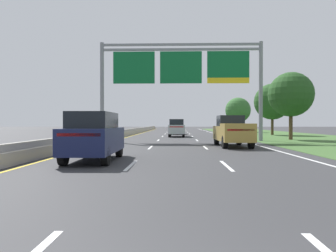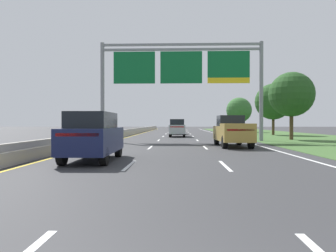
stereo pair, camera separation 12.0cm
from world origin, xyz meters
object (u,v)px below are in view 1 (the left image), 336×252
at_px(roadside_tree_far, 272,102).
at_px(car_white_centre_lane_sedan, 177,129).
at_px(overhead_sign_gantry, 181,71).
at_px(roadside_tree_distant, 238,110).
at_px(pickup_truck_gold, 232,131).
at_px(car_silver_centre_lane_suv, 177,128).
at_px(car_navy_left_lane_suv, 94,136).
at_px(roadside_tree_mid, 291,95).

bearing_deg(roadside_tree_far, car_white_centre_lane_sedan, 167.83).
distance_m(overhead_sign_gantry, roadside_tree_distant, 31.50).
distance_m(pickup_truck_gold, car_white_centre_lane_sedan, 24.59).
relative_size(car_silver_centre_lane_suv, roadside_tree_distant, 0.74).
height_order(pickup_truck_gold, car_silver_centre_lane_suv, pickup_truck_gold).
distance_m(overhead_sign_gantry, car_silver_centre_lane_suv, 10.43).
xyz_separation_m(car_navy_left_lane_suv, car_silver_centre_lane_suv, (3.56, 24.49, 0.00)).
bearing_deg(car_white_centre_lane_sedan, roadside_tree_mid, -144.08).
bearing_deg(roadside_tree_mid, car_navy_left_lane_suv, -129.78).
distance_m(car_white_centre_lane_sedan, roadside_tree_mid, 19.25).
xyz_separation_m(car_white_centre_lane_sedan, car_navy_left_lane_suv, (-3.56, -32.99, 0.28)).
relative_size(overhead_sign_gantry, car_silver_centre_lane_suv, 3.20).
height_order(pickup_truck_gold, car_white_centre_lane_sedan, pickup_truck_gold).
distance_m(car_navy_left_lane_suv, roadside_tree_distant, 47.48).
xyz_separation_m(overhead_sign_gantry, car_silver_centre_lane_suv, (-0.41, 8.94, -5.36)).
bearing_deg(roadside_tree_mid, car_white_centre_lane_sedan, 126.59).
relative_size(car_white_centre_lane_sedan, car_silver_centre_lane_suv, 0.94).
bearing_deg(car_navy_left_lane_suv, car_silver_centre_lane_suv, -9.34).
height_order(car_navy_left_lane_suv, roadside_tree_far, roadside_tree_far).
xyz_separation_m(overhead_sign_gantry, roadside_tree_far, (12.75, 14.60, -1.86)).
bearing_deg(pickup_truck_gold, overhead_sign_gantry, 26.22).
height_order(car_navy_left_lane_suv, car_silver_centre_lane_suv, same).
bearing_deg(car_navy_left_lane_suv, roadside_tree_mid, -40.85).
bearing_deg(overhead_sign_gantry, roadside_tree_mid, 11.74).
bearing_deg(car_silver_centre_lane_suv, pickup_truck_gold, -165.71).
relative_size(car_navy_left_lane_suv, roadside_tree_mid, 0.71).
relative_size(overhead_sign_gantry, roadside_tree_distant, 2.36).
height_order(roadside_tree_far, roadside_tree_distant, roadside_tree_far).
bearing_deg(car_silver_centre_lane_suv, roadside_tree_distant, -28.60).
distance_m(overhead_sign_gantry, roadside_tree_far, 19.47).
bearing_deg(pickup_truck_gold, roadside_tree_far, -24.41).
relative_size(car_silver_centre_lane_suv, roadside_tree_mid, 0.71).
distance_m(overhead_sign_gantry, car_navy_left_lane_suv, 16.92).
bearing_deg(roadside_tree_distant, car_white_centre_lane_sedan, -133.26).
height_order(car_white_centre_lane_sedan, roadside_tree_mid, roadside_tree_mid).
relative_size(pickup_truck_gold, roadside_tree_far, 0.77).
height_order(car_navy_left_lane_suv, roadside_tree_distant, roadside_tree_distant).
distance_m(car_white_centre_lane_sedan, car_navy_left_lane_suv, 33.18).
xyz_separation_m(car_white_centre_lane_sedan, car_silver_centre_lane_suv, (-0.00, -8.50, 0.28)).
distance_m(car_silver_centre_lane_suv, roadside_tree_distant, 23.61).
bearing_deg(roadside_tree_mid, pickup_truck_gold, -128.85).
height_order(car_silver_centre_lane_suv, roadside_tree_mid, roadside_tree_mid).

